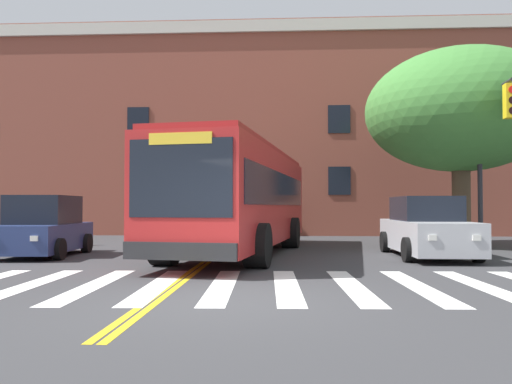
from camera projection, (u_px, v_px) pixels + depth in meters
name	position (u px, v px, depth m)	size (l,w,h in m)	color
ground_plane	(222.00, 300.00, 7.78)	(120.00, 120.00, 0.00)	#38383A
crosswalk	(222.00, 285.00, 9.24)	(14.94, 4.59, 0.01)	white
lane_line_yellow_inner	(237.00, 238.00, 23.26)	(0.12, 36.00, 0.01)	gold
lane_line_yellow_outer	(241.00, 238.00, 23.25)	(0.12, 36.00, 0.01)	gold
city_bus	(242.00, 197.00, 15.46)	(4.10, 11.29, 3.23)	#B22323
car_navy_near_lane	(44.00, 228.00, 14.76)	(2.20, 3.78, 1.79)	navy
car_silver_far_lane	(426.00, 229.00, 14.56)	(2.03, 4.76, 1.76)	#B7BABF
car_white_behind_bus	(257.00, 214.00, 25.82)	(2.44, 5.09, 2.25)	white
traffic_light_near_corner	(492.00, 137.00, 15.78)	(0.37, 2.83, 5.44)	#28282D
street_tree_curbside_large	(460.00, 111.00, 18.08)	(7.31, 7.00, 7.15)	brown
building_facade	(242.00, 135.00, 28.15)	(38.00, 6.41, 10.95)	brown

